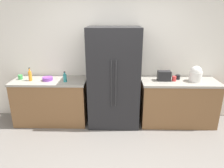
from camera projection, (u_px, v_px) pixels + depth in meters
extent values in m
cube|color=silver|center=(113.00, 43.00, 3.99)|extent=(5.15, 0.10, 3.06)
cube|color=brown|center=(52.00, 102.00, 4.04)|extent=(1.38, 0.60, 0.84)
cube|color=gray|center=(50.00, 81.00, 3.90)|extent=(1.41, 0.63, 0.04)
cube|color=brown|center=(177.00, 103.00, 3.99)|extent=(1.41, 0.60, 0.84)
cube|color=gray|center=(180.00, 82.00, 3.85)|extent=(1.44, 0.63, 0.04)
cube|color=black|center=(114.00, 78.00, 3.82)|extent=(0.94, 0.63, 1.87)
cylinder|color=#262628|center=(111.00, 84.00, 3.51)|extent=(0.02, 0.02, 0.84)
cylinder|color=#262628|center=(116.00, 84.00, 3.51)|extent=(0.02, 0.02, 0.84)
cube|color=black|center=(164.00, 76.00, 3.83)|extent=(0.24, 0.15, 0.18)
cylinder|color=silver|center=(195.00, 76.00, 3.78)|extent=(0.23, 0.23, 0.19)
sphere|color=silver|center=(196.00, 72.00, 3.75)|extent=(0.21, 0.21, 0.21)
cylinder|color=teal|center=(65.00, 78.00, 3.75)|extent=(0.06, 0.06, 0.14)
cylinder|color=teal|center=(65.00, 73.00, 3.73)|extent=(0.03, 0.03, 0.04)
cylinder|color=#333338|center=(64.00, 72.00, 3.72)|extent=(0.04, 0.04, 0.02)
cylinder|color=orange|center=(30.00, 76.00, 3.82)|extent=(0.06, 0.06, 0.18)
cylinder|color=orange|center=(29.00, 70.00, 3.78)|extent=(0.02, 0.02, 0.06)
cylinder|color=#333338|center=(29.00, 68.00, 3.77)|extent=(0.03, 0.03, 0.02)
cylinder|color=black|center=(178.00, 77.00, 3.91)|extent=(0.09, 0.09, 0.09)
cylinder|color=green|center=(20.00, 77.00, 3.92)|extent=(0.08, 0.08, 0.09)
cylinder|color=red|center=(174.00, 79.00, 3.81)|extent=(0.08, 0.08, 0.09)
cylinder|color=purple|center=(48.00, 79.00, 3.85)|extent=(0.19, 0.19, 0.06)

